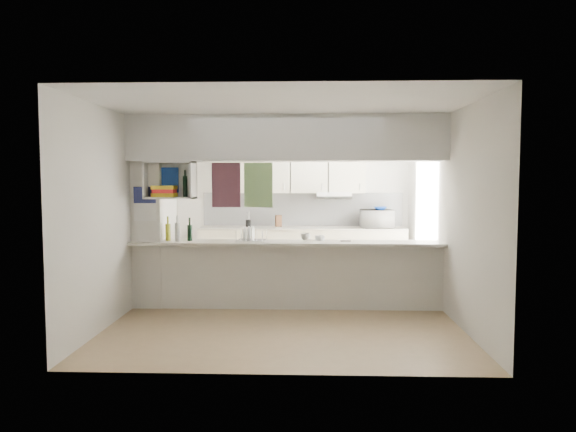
{
  "coord_description": "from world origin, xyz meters",
  "views": [
    {
      "loc": [
        0.26,
        -6.9,
        1.75
      ],
      "look_at": [
        0.0,
        0.5,
        1.23
      ],
      "focal_mm": 32.0,
      "sensor_mm": 36.0,
      "label": 1
    }
  ],
  "objects_px": {
    "bowl": "(380,208)",
    "dish_rack": "(251,235)",
    "wine_bottles": "(173,232)",
    "microwave": "(377,219)"
  },
  "relations": [
    {
      "from": "microwave",
      "to": "dish_rack",
      "type": "bearing_deg",
      "value": 45.09
    },
    {
      "from": "dish_rack",
      "to": "wine_bottles",
      "type": "height_order",
      "value": "wine_bottles"
    },
    {
      "from": "microwave",
      "to": "bowl",
      "type": "distance_m",
      "value": 0.19
    },
    {
      "from": "microwave",
      "to": "dish_rack",
      "type": "distance_m",
      "value": 2.83
    },
    {
      "from": "bowl",
      "to": "dish_rack",
      "type": "distance_m",
      "value": 2.85
    },
    {
      "from": "bowl",
      "to": "dish_rack",
      "type": "bearing_deg",
      "value": -135.77
    },
    {
      "from": "dish_rack",
      "to": "wine_bottles",
      "type": "bearing_deg",
      "value": -170.29
    },
    {
      "from": "bowl",
      "to": "dish_rack",
      "type": "relative_size",
      "value": 0.55
    },
    {
      "from": "dish_rack",
      "to": "wine_bottles",
      "type": "relative_size",
      "value": 0.8
    },
    {
      "from": "bowl",
      "to": "wine_bottles",
      "type": "height_order",
      "value": "bowl"
    }
  ]
}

